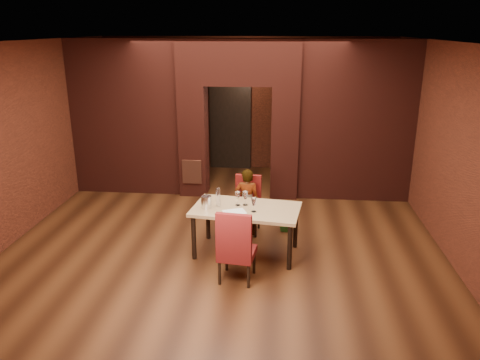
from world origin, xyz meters
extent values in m
plane|color=#4C2813|center=(0.00, 0.00, 0.00)|extent=(8.00, 8.00, 0.00)
cube|color=silver|center=(0.00, 0.00, 3.20)|extent=(7.00, 8.00, 0.04)
cube|color=maroon|center=(0.00, 4.00, 1.60)|extent=(7.00, 0.04, 3.20)
cube|color=maroon|center=(0.00, -4.00, 1.60)|extent=(7.00, 0.04, 3.20)
cube|color=maroon|center=(-3.50, 0.00, 1.60)|extent=(0.04, 8.00, 3.20)
cube|color=maroon|center=(3.50, 0.00, 1.60)|extent=(0.04, 8.00, 3.20)
cube|color=maroon|center=(-0.95, 2.00, 1.15)|extent=(0.55, 0.55, 2.30)
cube|color=maroon|center=(0.95, 2.00, 1.15)|extent=(0.55, 0.55, 2.30)
cube|color=maroon|center=(0.00, 2.00, 2.75)|extent=(2.45, 0.55, 0.90)
cube|color=maroon|center=(-2.36, 2.00, 1.60)|extent=(2.28, 0.35, 3.20)
cube|color=maroon|center=(2.36, 2.00, 1.60)|extent=(2.28, 0.35, 3.20)
cube|color=#A54D30|center=(-0.95, 1.71, 0.55)|extent=(0.40, 0.03, 0.50)
cube|color=black|center=(-0.40, 3.94, 1.05)|extent=(0.90, 0.08, 2.10)
cube|color=black|center=(-0.40, 3.90, 1.05)|extent=(1.02, 0.04, 2.22)
cube|color=#A78257|center=(0.38, -0.74, 0.38)|extent=(1.74, 1.12, 0.76)
cube|color=maroon|center=(0.32, 0.05, 0.49)|extent=(0.49, 0.49, 0.99)
cube|color=maroon|center=(0.32, -1.55, 0.54)|extent=(0.54, 0.54, 1.07)
imported|color=white|center=(0.33, -0.01, 0.58)|extent=(0.45, 0.32, 1.17)
cube|color=white|center=(0.22, -0.93, 0.77)|extent=(0.40, 0.35, 0.00)
cylinder|color=silver|center=(-0.23, -0.80, 0.86)|extent=(0.16, 0.16, 0.19)
cylinder|color=white|center=(-0.06, -0.70, 0.92)|extent=(0.07, 0.07, 0.31)
imported|color=#255E1F|center=(1.01, 0.17, 0.20)|extent=(0.41, 0.37, 0.40)
camera|label=1|loc=(0.91, -7.41, 3.42)|focal=35.00mm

